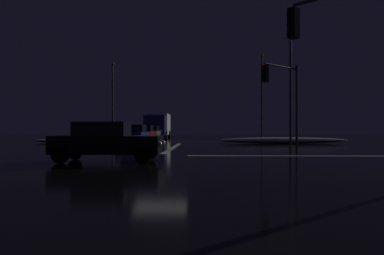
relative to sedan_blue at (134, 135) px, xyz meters
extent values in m
cube|color=black|center=(3.19, -10.69, -0.85)|extent=(120.00, 120.00, 0.10)
cube|color=white|center=(3.19, -2.67, -0.80)|extent=(0.35, 13.72, 0.01)
cube|color=yellow|center=(3.19, 8.93, -0.80)|extent=(22.00, 0.15, 0.01)
cube|color=white|center=(11.31, -10.69, -0.80)|extent=(13.72, 0.40, 0.01)
ellipsoid|color=white|center=(-5.63, 4.88, -0.59)|extent=(7.98, 1.50, 0.42)
ellipsoid|color=white|center=(12.01, 4.37, -0.54)|extent=(10.89, 1.50, 0.53)
cube|color=navy|center=(0.00, -0.04, -0.13)|extent=(1.80, 4.20, 0.70)
cube|color=black|center=(0.00, 0.16, 0.49)|extent=(1.60, 2.00, 0.55)
cylinder|color=black|center=(0.90, -1.59, -0.48)|extent=(0.22, 0.64, 0.64)
cylinder|color=black|center=(-0.90, -1.59, -0.48)|extent=(0.22, 0.64, 0.64)
cylinder|color=black|center=(0.90, 1.51, -0.48)|extent=(0.22, 0.64, 0.64)
cylinder|color=black|center=(-0.90, 1.51, -0.48)|extent=(0.22, 0.64, 0.64)
sphere|color=#F9EFC6|center=(0.65, -2.16, -0.08)|extent=(0.22, 0.22, 0.22)
sphere|color=#F9EFC6|center=(-0.65, -2.16, -0.08)|extent=(0.22, 0.22, 0.22)
cube|color=maroon|center=(-0.25, 6.28, -0.13)|extent=(1.80, 4.20, 0.70)
cube|color=black|center=(-0.25, 6.48, 0.49)|extent=(1.60, 2.00, 0.55)
cylinder|color=black|center=(0.65, 4.73, -0.48)|extent=(0.22, 0.64, 0.64)
cylinder|color=black|center=(-1.15, 4.73, -0.48)|extent=(0.22, 0.64, 0.64)
cylinder|color=black|center=(0.65, 7.83, -0.48)|extent=(0.22, 0.64, 0.64)
cylinder|color=black|center=(-1.15, 7.83, -0.48)|extent=(0.22, 0.64, 0.64)
sphere|color=#F9EFC6|center=(0.40, 4.16, -0.08)|extent=(0.22, 0.22, 0.22)
sphere|color=#F9EFC6|center=(-0.90, 4.16, -0.08)|extent=(0.22, 0.22, 0.22)
cube|color=slate|center=(-0.36, 11.92, -0.13)|extent=(1.80, 4.20, 0.70)
cube|color=black|center=(-0.36, 12.12, 0.49)|extent=(1.60, 2.00, 0.55)
cylinder|color=black|center=(0.54, 10.37, -0.48)|extent=(0.22, 0.64, 0.64)
cylinder|color=black|center=(-1.26, 10.37, -0.48)|extent=(0.22, 0.64, 0.64)
cylinder|color=black|center=(0.54, 13.47, -0.48)|extent=(0.22, 0.64, 0.64)
cylinder|color=black|center=(-1.26, 13.47, -0.48)|extent=(0.22, 0.64, 0.64)
sphere|color=#F9EFC6|center=(0.29, 9.80, -0.08)|extent=(0.22, 0.22, 0.22)
sphere|color=#F9EFC6|center=(-1.01, 9.80, -0.08)|extent=(0.22, 0.22, 0.22)
cube|color=navy|center=(-0.35, 15.94, 0.83)|extent=(2.40, 2.20, 2.30)
cube|color=silver|center=(-0.35, 20.44, 0.98)|extent=(2.40, 5.00, 2.60)
cylinder|color=black|center=(0.85, 16.54, -0.32)|extent=(0.28, 0.96, 0.96)
cylinder|color=black|center=(-1.55, 16.54, -0.32)|extent=(0.28, 0.96, 0.96)
cylinder|color=black|center=(0.85, 21.24, -0.32)|extent=(0.28, 0.96, 0.96)
cylinder|color=black|center=(-1.55, 21.24, -0.32)|extent=(0.28, 0.96, 0.96)
sphere|color=#F9EFC6|center=(0.50, 14.79, 0.23)|extent=(0.26, 0.26, 0.26)
sphere|color=#F9EFC6|center=(-1.20, 14.79, 0.23)|extent=(0.26, 0.26, 0.26)
cube|color=black|center=(1.45, -14.12, -0.13)|extent=(4.20, 1.80, 0.70)
cube|color=black|center=(1.25, -14.12, 0.49)|extent=(2.00, 1.60, 0.55)
cylinder|color=black|center=(3.00, -13.22, -0.48)|extent=(0.64, 0.22, 0.64)
cylinder|color=black|center=(3.00, -15.02, -0.48)|extent=(0.64, 0.22, 0.64)
cylinder|color=black|center=(-0.10, -13.22, -0.48)|extent=(0.64, 0.22, 0.64)
cylinder|color=black|center=(-0.10, -15.02, -0.48)|extent=(0.64, 0.22, 0.64)
sphere|color=#F9EFC6|center=(3.57, -13.47, -0.08)|extent=(0.22, 0.22, 0.22)
sphere|color=#F9EFC6|center=(3.57, -14.77, -0.08)|extent=(0.22, 0.22, 0.22)
cylinder|color=#4C4C51|center=(11.61, -2.27, 2.01)|extent=(0.18, 0.18, 5.63)
cylinder|color=#4C4C51|center=(10.34, -3.54, 4.53)|extent=(2.62, 2.62, 0.12)
cube|color=black|center=(9.07, -4.81, 3.90)|extent=(0.46, 0.46, 1.05)
sphere|color=red|center=(8.96, -4.92, 4.25)|extent=(0.22, 0.22, 0.22)
sphere|color=black|center=(8.96, -4.92, 3.90)|extent=(0.22, 0.22, 0.22)
sphere|color=black|center=(8.96, -4.92, 3.56)|extent=(0.22, 0.22, 0.22)
cube|color=black|center=(8.35, -15.85, 4.14)|extent=(0.46, 0.46, 1.05)
sphere|color=red|center=(8.24, -15.74, 4.49)|extent=(0.22, 0.22, 0.22)
sphere|color=black|center=(8.24, -15.74, 4.14)|extent=(0.22, 0.22, 0.22)
sphere|color=black|center=(8.24, -15.74, 3.80)|extent=(0.22, 0.22, 0.22)
cylinder|color=#424247|center=(12.31, 18.93, 4.17)|extent=(0.20, 0.20, 9.94)
sphere|color=#F9AD47|center=(12.31, 18.93, 9.32)|extent=(0.44, 0.44, 0.44)
cylinder|color=#424247|center=(-5.93, 18.93, 3.72)|extent=(0.20, 0.20, 9.05)
sphere|color=#F9AD47|center=(-5.93, 18.93, 8.43)|extent=(0.44, 0.44, 0.44)
cylinder|color=#424247|center=(12.31, 2.93, 4.01)|extent=(0.20, 0.20, 9.63)
sphere|color=#F9AD47|center=(12.31, 2.93, 9.01)|extent=(0.44, 0.44, 0.44)
camera|label=1|loc=(5.24, -29.72, 0.53)|focal=37.36mm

